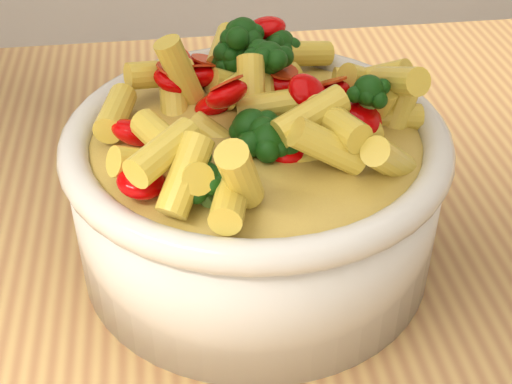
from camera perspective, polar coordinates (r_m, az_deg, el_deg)
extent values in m
cube|color=tan|center=(0.50, -8.46, -9.45)|extent=(1.20, 0.80, 0.04)
cylinder|color=silver|center=(0.48, 0.00, -0.46)|extent=(0.24, 0.24, 0.10)
ellipsoid|color=silver|center=(0.50, 0.00, -3.16)|extent=(0.22, 0.22, 0.04)
torus|color=silver|center=(0.45, 0.00, 4.35)|extent=(0.25, 0.25, 0.02)
ellipsoid|color=#E6CD4E|center=(0.45, 0.00, 4.35)|extent=(0.21, 0.21, 0.02)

